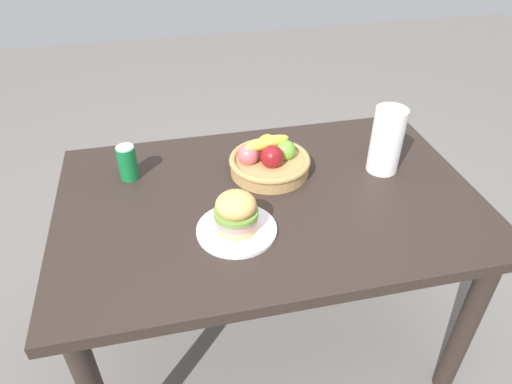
{
  "coord_description": "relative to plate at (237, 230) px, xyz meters",
  "views": [
    {
      "loc": [
        -0.31,
        -1.19,
        1.69
      ],
      "look_at": [
        -0.06,
        -0.04,
        0.81
      ],
      "focal_mm": 32.44,
      "sensor_mm": 36.0,
      "label": 1
    }
  ],
  "objects": [
    {
      "name": "plate",
      "position": [
        0.0,
        0.0,
        0.0
      ],
      "size": [
        0.25,
        0.25,
        0.01
      ],
      "primitive_type": "cylinder",
      "color": "white",
      "rests_on": "dining_table"
    },
    {
      "name": "dining_table",
      "position": [
        0.14,
        0.15,
        -0.11
      ],
      "size": [
        1.4,
        0.9,
        0.75
      ],
      "color": "#2D231E",
      "rests_on": "ground_plane"
    },
    {
      "name": "ground_plane",
      "position": [
        0.14,
        0.15,
        -0.76
      ],
      "size": [
        8.0,
        8.0,
        0.0
      ],
      "primitive_type": "plane",
      "color": "slate"
    },
    {
      "name": "soda_can",
      "position": [
        -0.32,
        0.36,
        0.06
      ],
      "size": [
        0.07,
        0.07,
        0.13
      ],
      "color": "#147238",
      "rests_on": "dining_table"
    },
    {
      "name": "sandwich",
      "position": [
        0.0,
        0.0,
        0.07
      ],
      "size": [
        0.13,
        0.13,
        0.13
      ],
      "color": "#E5BC75",
      "rests_on": "plate"
    },
    {
      "name": "paper_towel_roll",
      "position": [
        0.58,
        0.22,
        0.11
      ],
      "size": [
        0.11,
        0.11,
        0.24
      ],
      "primitive_type": "cylinder",
      "color": "white",
      "rests_on": "dining_table"
    },
    {
      "name": "fruit_basket",
      "position": [
        0.17,
        0.29,
        0.04
      ],
      "size": [
        0.29,
        0.29,
        0.14
      ],
      "color": "tan",
      "rests_on": "dining_table"
    }
  ]
}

